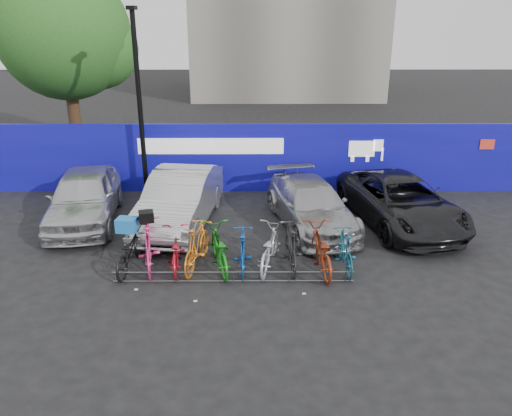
{
  "coord_description": "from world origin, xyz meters",
  "views": [
    {
      "loc": [
        0.48,
        -10.81,
        5.79
      ],
      "look_at": [
        0.54,
        2.0,
        0.87
      ],
      "focal_mm": 35.0,
      "sensor_mm": 36.0,
      "label": 1
    }
  ],
  "objects_px": {
    "tree": "(70,36)",
    "bike_1": "(149,245)",
    "bike_3": "(197,246)",
    "car_3": "(401,201)",
    "bike_2": "(175,250)",
    "lamppost": "(139,101)",
    "bike_7": "(291,247)",
    "car_2": "(311,205)",
    "car_0": "(84,197)",
    "bike_6": "(269,248)",
    "bike_8": "(320,249)",
    "bike_rack": "(233,277)",
    "bike_4": "(219,249)",
    "bike_9": "(345,250)",
    "car_1": "(180,199)",
    "bike_0": "(130,250)",
    "bike_5": "(243,250)"
  },
  "relations": [
    {
      "from": "bike_0",
      "to": "bike_3",
      "type": "distance_m",
      "value": 1.64
    },
    {
      "from": "car_1",
      "to": "bike_8",
      "type": "bearing_deg",
      "value": -30.23
    },
    {
      "from": "car_3",
      "to": "bike_3",
      "type": "relative_size",
      "value": 2.7
    },
    {
      "from": "bike_1",
      "to": "bike_7",
      "type": "distance_m",
      "value": 3.46
    },
    {
      "from": "car_2",
      "to": "car_0",
      "type": "bearing_deg",
      "value": 164.11
    },
    {
      "from": "lamppost",
      "to": "bike_4",
      "type": "height_order",
      "value": "lamppost"
    },
    {
      "from": "bike_6",
      "to": "bike_9",
      "type": "relative_size",
      "value": 1.15
    },
    {
      "from": "car_2",
      "to": "bike_3",
      "type": "relative_size",
      "value": 2.38
    },
    {
      "from": "bike_6",
      "to": "lamppost",
      "type": "bearing_deg",
      "value": -39.06
    },
    {
      "from": "bike_3",
      "to": "car_2",
      "type": "bearing_deg",
      "value": -127.62
    },
    {
      "from": "tree",
      "to": "bike_1",
      "type": "height_order",
      "value": "tree"
    },
    {
      "from": "bike_2",
      "to": "bike_4",
      "type": "bearing_deg",
      "value": 171.75
    },
    {
      "from": "bike_4",
      "to": "bike_9",
      "type": "xyz_separation_m",
      "value": [
        3.07,
        -0.07,
        -0.01
      ]
    },
    {
      "from": "car_0",
      "to": "bike_3",
      "type": "height_order",
      "value": "car_0"
    },
    {
      "from": "bike_4",
      "to": "bike_7",
      "type": "bearing_deg",
      "value": 166.84
    },
    {
      "from": "lamppost",
      "to": "car_3",
      "type": "relative_size",
      "value": 1.19
    },
    {
      "from": "bike_rack",
      "to": "car_1",
      "type": "distance_m",
      "value": 3.97
    },
    {
      "from": "tree",
      "to": "bike_3",
      "type": "relative_size",
      "value": 4.11
    },
    {
      "from": "bike_rack",
      "to": "bike_5",
      "type": "bearing_deg",
      "value": 73.11
    },
    {
      "from": "bike_rack",
      "to": "bike_0",
      "type": "bearing_deg",
      "value": 164.2
    },
    {
      "from": "car_1",
      "to": "bike_9",
      "type": "height_order",
      "value": "car_1"
    },
    {
      "from": "car_3",
      "to": "bike_2",
      "type": "distance_m",
      "value": 6.84
    },
    {
      "from": "bike_6",
      "to": "bike_4",
      "type": "bearing_deg",
      "value": 16.31
    },
    {
      "from": "bike_3",
      "to": "bike_7",
      "type": "bearing_deg",
      "value": -169.03
    },
    {
      "from": "bike_1",
      "to": "bike_6",
      "type": "height_order",
      "value": "bike_1"
    },
    {
      "from": "bike_7",
      "to": "bike_8",
      "type": "height_order",
      "value": "bike_7"
    },
    {
      "from": "car_0",
      "to": "bike_6",
      "type": "xyz_separation_m",
      "value": [
        5.42,
        -2.95,
        -0.28
      ]
    },
    {
      "from": "bike_rack",
      "to": "bike_7",
      "type": "height_order",
      "value": "bike_7"
    },
    {
      "from": "car_2",
      "to": "bike_5",
      "type": "distance_m",
      "value": 3.37
    },
    {
      "from": "car_0",
      "to": "car_3",
      "type": "height_order",
      "value": "car_0"
    },
    {
      "from": "car_3",
      "to": "bike_3",
      "type": "height_order",
      "value": "car_3"
    },
    {
      "from": "bike_rack",
      "to": "bike_2",
      "type": "height_order",
      "value": "bike_2"
    },
    {
      "from": "bike_2",
      "to": "lamppost",
      "type": "bearing_deg",
      "value": -77.54
    },
    {
      "from": "bike_rack",
      "to": "bike_2",
      "type": "xyz_separation_m",
      "value": [
        -1.44,
        0.79,
        0.31
      ]
    },
    {
      "from": "car_1",
      "to": "bike_5",
      "type": "distance_m",
      "value": 3.44
    },
    {
      "from": "bike_3",
      "to": "bike_9",
      "type": "height_order",
      "value": "bike_3"
    },
    {
      "from": "lamppost",
      "to": "bike_7",
      "type": "xyz_separation_m",
      "value": [
        4.58,
        -5.23,
        -2.71
      ]
    },
    {
      "from": "bike_6",
      "to": "bike_8",
      "type": "bearing_deg",
      "value": -175.22
    },
    {
      "from": "car_3",
      "to": "bike_6",
      "type": "height_order",
      "value": "car_3"
    },
    {
      "from": "bike_5",
      "to": "bike_9",
      "type": "bearing_deg",
      "value": 179.04
    },
    {
      "from": "bike_3",
      "to": "bike_9",
      "type": "xyz_separation_m",
      "value": [
        3.6,
        -0.12,
        -0.06
      ]
    },
    {
      "from": "bike_4",
      "to": "bike_5",
      "type": "height_order",
      "value": "bike_4"
    },
    {
      "from": "bike_rack",
      "to": "car_1",
      "type": "bearing_deg",
      "value": 115.51
    },
    {
      "from": "car_2",
      "to": "bike_2",
      "type": "xyz_separation_m",
      "value": [
        -3.59,
        -2.64,
        -0.18
      ]
    },
    {
      "from": "bike_3",
      "to": "lamppost",
      "type": "bearing_deg",
      "value": -54.5
    },
    {
      "from": "bike_1",
      "to": "bike_5",
      "type": "bearing_deg",
      "value": 166.66
    },
    {
      "from": "bike_2",
      "to": "bike_rack",
      "type": "bearing_deg",
      "value": 145.27
    },
    {
      "from": "bike_2",
      "to": "bike_7",
      "type": "height_order",
      "value": "bike_7"
    },
    {
      "from": "tree",
      "to": "car_1",
      "type": "height_order",
      "value": "tree"
    },
    {
      "from": "car_0",
      "to": "bike_1",
      "type": "bearing_deg",
      "value": -58.23
    }
  ]
}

